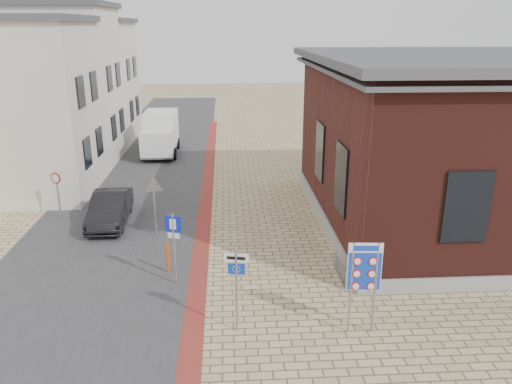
{
  "coord_description": "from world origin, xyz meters",
  "views": [
    {
      "loc": [
        -1.02,
        -12.29,
        7.86
      ],
      "look_at": [
        0.04,
        4.53,
        2.2
      ],
      "focal_mm": 35.0,
      "sensor_mm": 36.0,
      "label": 1
    }
  ],
  "objects_px": {
    "border_sign": "(364,269)",
    "parking_sign": "(174,237)",
    "box_truck": "(160,133)",
    "essen_sign": "(237,277)",
    "sedan": "(110,208)",
    "bollard": "(168,258)"
  },
  "relations": [
    {
      "from": "essen_sign",
      "to": "parking_sign",
      "type": "bearing_deg",
      "value": 136.22
    },
    {
      "from": "parking_sign",
      "to": "bollard",
      "type": "xyz_separation_m",
      "value": [
        -0.33,
        0.8,
        -1.09
      ]
    },
    {
      "from": "essen_sign",
      "to": "parking_sign",
      "type": "relative_size",
      "value": 1.01
    },
    {
      "from": "parking_sign",
      "to": "bollard",
      "type": "relative_size",
      "value": 2.2
    },
    {
      "from": "border_sign",
      "to": "bollard",
      "type": "bearing_deg",
      "value": 150.03
    },
    {
      "from": "border_sign",
      "to": "parking_sign",
      "type": "bearing_deg",
      "value": 154.64
    },
    {
      "from": "parking_sign",
      "to": "border_sign",
      "type": "bearing_deg",
      "value": -11.37
    },
    {
      "from": "essen_sign",
      "to": "bollard",
      "type": "xyz_separation_m",
      "value": [
        -2.2,
        3.48,
        -1.07
      ]
    },
    {
      "from": "essen_sign",
      "to": "border_sign",
      "type": "bearing_deg",
      "value": 6.95
    },
    {
      "from": "box_truck",
      "to": "essen_sign",
      "type": "relative_size",
      "value": 2.04
    },
    {
      "from": "border_sign",
      "to": "bollard",
      "type": "xyz_separation_m",
      "value": [
        -5.5,
        3.73,
        -1.32
      ]
    },
    {
      "from": "sedan",
      "to": "box_truck",
      "type": "distance_m",
      "value": 11.82
    },
    {
      "from": "sedan",
      "to": "bollard",
      "type": "xyz_separation_m",
      "value": [
        2.84,
        -4.59,
        -0.1
      ]
    },
    {
      "from": "parking_sign",
      "to": "bollard",
      "type": "bearing_deg",
      "value": 130.43
    },
    {
      "from": "box_truck",
      "to": "bollard",
      "type": "distance_m",
      "value": 16.52
    },
    {
      "from": "parking_sign",
      "to": "bollard",
      "type": "height_order",
      "value": "parking_sign"
    },
    {
      "from": "border_sign",
      "to": "bollard",
      "type": "relative_size",
      "value": 2.38
    },
    {
      "from": "box_truck",
      "to": "essen_sign",
      "type": "bearing_deg",
      "value": -78.54
    },
    {
      "from": "sedan",
      "to": "border_sign",
      "type": "bearing_deg",
      "value": -47.0
    },
    {
      "from": "sedan",
      "to": "box_truck",
      "type": "height_order",
      "value": "box_truck"
    },
    {
      "from": "border_sign",
      "to": "parking_sign",
      "type": "xyz_separation_m",
      "value": [
        -5.17,
        2.93,
        -0.24
      ]
    },
    {
      "from": "box_truck",
      "to": "essen_sign",
      "type": "distance_m",
      "value": 20.31
    }
  ]
}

